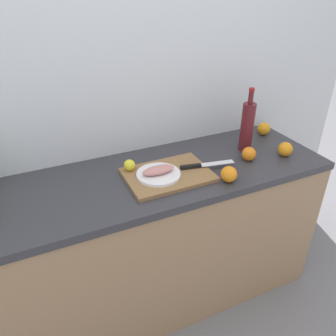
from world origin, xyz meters
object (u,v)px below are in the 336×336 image
at_px(white_plate, 158,174).
at_px(cutting_board, 168,175).
at_px(wine_bottle, 247,126).
at_px(chef_knife, 201,165).
at_px(fish_fillet, 158,170).
at_px(lemon_0, 129,165).
at_px(orange_0, 285,149).

bearing_deg(white_plate, cutting_board, 2.61).
bearing_deg(cutting_board, wine_bottle, 9.62).
bearing_deg(chef_knife, cutting_board, -173.56).
distance_m(cutting_board, fish_fillet, 0.07).
bearing_deg(lemon_0, white_plate, -45.45).
bearing_deg(lemon_0, chef_knife, -19.73).
bearing_deg(lemon_0, cutting_board, -33.88).
distance_m(white_plate, orange_0, 0.75).
bearing_deg(chef_knife, lemon_0, 170.88).
distance_m(lemon_0, orange_0, 0.87).
bearing_deg(wine_bottle, white_plate, -171.01).
relative_size(cutting_board, wine_bottle, 1.17).
height_order(fish_fillet, lemon_0, lemon_0).
xyz_separation_m(cutting_board, lemon_0, (-0.16, 0.11, 0.04)).
bearing_deg(fish_fillet, orange_0, -5.10).
xyz_separation_m(cutting_board, wine_bottle, (0.53, 0.09, 0.14)).
bearing_deg(white_plate, chef_knife, -2.63).
relative_size(cutting_board, chef_knife, 1.47).
height_order(white_plate, wine_bottle, wine_bottle).
height_order(white_plate, chef_knife, chef_knife).
distance_m(fish_fillet, lemon_0, 0.16).
relative_size(white_plate, chef_knife, 0.76).
bearing_deg(lemon_0, orange_0, -11.83).
xyz_separation_m(cutting_board, chef_knife, (0.18, -0.01, 0.02)).
relative_size(cutting_board, fish_fillet, 2.58).
height_order(lemon_0, wine_bottle, wine_bottle).
relative_size(cutting_board, orange_0, 5.28).
bearing_deg(white_plate, orange_0, -5.10).
bearing_deg(orange_0, lemon_0, 168.17).
bearing_deg(cutting_board, chef_knife, -4.18).
relative_size(white_plate, fish_fillet, 1.33).
xyz_separation_m(lemon_0, orange_0, (0.86, -0.18, -0.01)).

